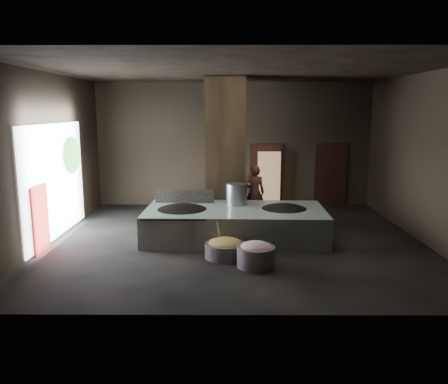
{
  "coord_description": "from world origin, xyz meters",
  "views": [
    {
      "loc": [
        -0.27,
        -11.56,
        3.51
      ],
      "look_at": [
        -0.34,
        0.44,
        1.25
      ],
      "focal_mm": 35.0,
      "sensor_mm": 36.0,
      "label": 1
    }
  ],
  "objects_px": {
    "hearth_platform": "(235,224)",
    "veg_basin": "(225,250)",
    "stock_pot": "(236,195)",
    "meat_basin": "(256,257)",
    "cook": "(254,193)",
    "wok_right": "(284,212)",
    "wok_left": "(182,213)"
  },
  "relations": [
    {
      "from": "wok_left",
      "to": "meat_basin",
      "type": "bearing_deg",
      "value": -48.76
    },
    {
      "from": "wok_right",
      "to": "hearth_platform",
      "type": "bearing_deg",
      "value": -177.88
    },
    {
      "from": "stock_pot",
      "to": "cook",
      "type": "relative_size",
      "value": 0.36
    },
    {
      "from": "hearth_platform",
      "to": "veg_basin",
      "type": "distance_m",
      "value": 1.61
    },
    {
      "from": "cook",
      "to": "stock_pot",
      "type": "bearing_deg",
      "value": 69.99
    },
    {
      "from": "stock_pot",
      "to": "meat_basin",
      "type": "bearing_deg",
      "value": -82.04
    },
    {
      "from": "wok_left",
      "to": "stock_pot",
      "type": "xyz_separation_m",
      "value": [
        1.5,
        0.6,
        0.38
      ]
    },
    {
      "from": "stock_pot",
      "to": "meat_basin",
      "type": "distance_m",
      "value": 2.92
    },
    {
      "from": "veg_basin",
      "to": "cook",
      "type": "bearing_deg",
      "value": 75.85
    },
    {
      "from": "stock_pot",
      "to": "wok_left",
      "type": "bearing_deg",
      "value": -158.2
    },
    {
      "from": "cook",
      "to": "meat_basin",
      "type": "height_order",
      "value": "cook"
    },
    {
      "from": "wok_left",
      "to": "stock_pot",
      "type": "distance_m",
      "value": 1.66
    },
    {
      "from": "wok_right",
      "to": "meat_basin",
      "type": "bearing_deg",
      "value": -112.14
    },
    {
      "from": "cook",
      "to": "hearth_platform",
      "type": "bearing_deg",
      "value": 73.88
    },
    {
      "from": "stock_pot",
      "to": "meat_basin",
      "type": "relative_size",
      "value": 0.74
    },
    {
      "from": "wok_left",
      "to": "wok_right",
      "type": "bearing_deg",
      "value": 2.05
    },
    {
      "from": "veg_basin",
      "to": "meat_basin",
      "type": "height_order",
      "value": "meat_basin"
    },
    {
      "from": "hearth_platform",
      "to": "veg_basin",
      "type": "bearing_deg",
      "value": -98.01
    },
    {
      "from": "wok_right",
      "to": "wok_left",
      "type": "bearing_deg",
      "value": -177.95
    },
    {
      "from": "hearth_platform",
      "to": "cook",
      "type": "height_order",
      "value": "cook"
    },
    {
      "from": "wok_left",
      "to": "veg_basin",
      "type": "xyz_separation_m",
      "value": [
        1.18,
        -1.52,
        -0.57
      ]
    },
    {
      "from": "hearth_platform",
      "to": "wok_left",
      "type": "bearing_deg",
      "value": -176.35
    },
    {
      "from": "hearth_platform",
      "to": "wok_left",
      "type": "distance_m",
      "value": 1.49
    },
    {
      "from": "wok_right",
      "to": "veg_basin",
      "type": "height_order",
      "value": "wok_right"
    },
    {
      "from": "stock_pot",
      "to": "veg_basin",
      "type": "height_order",
      "value": "stock_pot"
    },
    {
      "from": "veg_basin",
      "to": "wok_right",
      "type": "bearing_deg",
      "value": 45.0
    },
    {
      "from": "veg_basin",
      "to": "hearth_platform",
      "type": "bearing_deg",
      "value": 80.31
    },
    {
      "from": "wok_right",
      "to": "meat_basin",
      "type": "distance_m",
      "value": 2.48
    },
    {
      "from": "wok_right",
      "to": "stock_pot",
      "type": "distance_m",
      "value": 1.44
    },
    {
      "from": "wok_left",
      "to": "meat_basin",
      "type": "xyz_separation_m",
      "value": [
        1.88,
        -2.15,
        -0.51
      ]
    },
    {
      "from": "hearth_platform",
      "to": "veg_basin",
      "type": "xyz_separation_m",
      "value": [
        -0.27,
        -1.57,
        -0.24
      ]
    },
    {
      "from": "wok_right",
      "to": "veg_basin",
      "type": "bearing_deg",
      "value": -135.0
    }
  ]
}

